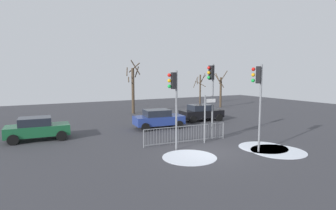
% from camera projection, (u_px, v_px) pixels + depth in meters
% --- Properties ---
extents(ground_plane, '(60.00, 60.00, 0.00)m').
position_uv_depth(ground_plane, '(208.00, 152.00, 15.01)').
color(ground_plane, '#38383D').
extents(traffic_light_rear_right, '(0.56, 0.36, 4.84)m').
position_uv_depth(traffic_light_rear_right, '(211.00, 85.00, 17.57)').
color(traffic_light_rear_right, slate).
rests_on(traffic_light_rear_right, ground).
extents(traffic_light_rear_left, '(0.47, 0.46, 4.72)m').
position_uv_depth(traffic_light_rear_left, '(258.00, 88.00, 14.70)').
color(traffic_light_rear_left, slate).
rests_on(traffic_light_rear_left, ground).
extents(traffic_light_mid_left, '(0.57, 0.35, 4.40)m').
position_uv_depth(traffic_light_mid_left, '(174.00, 92.00, 15.07)').
color(traffic_light_mid_left, slate).
rests_on(traffic_light_mid_left, ground).
extents(direction_sign_post, '(0.79, 0.10, 2.94)m').
position_uv_depth(direction_sign_post, '(206.00, 116.00, 16.80)').
color(direction_sign_post, slate).
rests_on(direction_sign_post, ground).
extents(pedestrian_guard_railing, '(5.57, 0.40, 1.07)m').
position_uv_depth(pedestrian_guard_railing, '(186.00, 134.00, 16.92)').
color(pedestrian_guard_railing, slate).
rests_on(pedestrian_guard_railing, ground).
extents(car_blue_trailing, '(3.96, 2.26, 1.47)m').
position_uv_depth(car_blue_trailing, '(158.00, 118.00, 21.47)').
color(car_blue_trailing, navy).
rests_on(car_blue_trailing, ground).
extents(car_green_near, '(3.90, 2.13, 1.47)m').
position_uv_depth(car_green_near, '(37.00, 128.00, 17.64)').
color(car_green_near, '#195933').
rests_on(car_green_near, ground).
extents(car_black_far, '(3.90, 2.14, 1.47)m').
position_uv_depth(car_black_far, '(201.00, 112.00, 24.88)').
color(car_black_far, black).
rests_on(car_black_far, ground).
extents(bare_tree_left, '(1.43, 1.41, 4.62)m').
position_uv_depth(bare_tree_left, '(221.00, 90.00, 34.73)').
color(bare_tree_left, '#473828').
rests_on(bare_tree_left, ground).
extents(bare_tree_centre, '(1.73, 1.59, 5.64)m').
position_uv_depth(bare_tree_centre, '(133.00, 88.00, 29.30)').
color(bare_tree_centre, '#473828').
rests_on(bare_tree_centre, ground).
extents(bare_tree_right, '(1.63, 2.06, 4.30)m').
position_uv_depth(bare_tree_right, '(200.00, 88.00, 38.40)').
color(bare_tree_right, '#473828').
rests_on(bare_tree_right, ground).
extents(snow_patch_kerb, '(2.78, 2.78, 0.01)m').
position_uv_depth(snow_patch_kerb, '(189.00, 157.00, 14.04)').
color(snow_patch_kerb, silver).
rests_on(snow_patch_kerb, ground).
extents(snow_patch_island, '(2.74, 2.74, 0.01)m').
position_uv_depth(snow_patch_island, '(263.00, 147.00, 15.92)').
color(snow_patch_island, silver).
rests_on(snow_patch_island, ground).
extents(snow_patch_verge, '(2.93, 2.93, 0.01)m').
position_uv_depth(snow_patch_verge, '(278.00, 151.00, 15.12)').
color(snow_patch_verge, silver).
rests_on(snow_patch_verge, ground).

